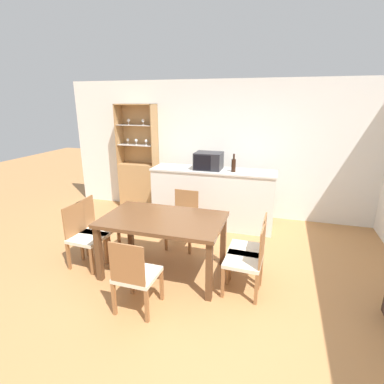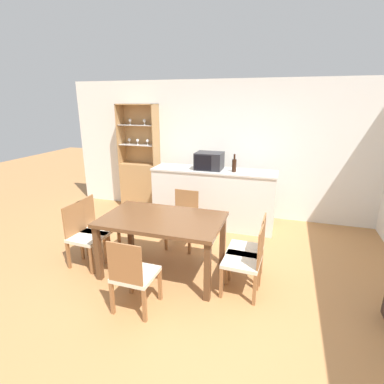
{
  "view_description": "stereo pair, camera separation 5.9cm",
  "coord_description": "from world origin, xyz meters",
  "px_view_note": "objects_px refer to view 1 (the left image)",
  "views": [
    {
      "loc": [
        0.86,
        -3.02,
        2.18
      ],
      "look_at": [
        -0.37,
        1.08,
        0.86
      ],
      "focal_mm": 28.0,
      "sensor_mm": 36.0,
      "label": 1
    },
    {
      "loc": [
        0.92,
        -3.0,
        2.18
      ],
      "look_at": [
        -0.37,
        1.08,
        0.86
      ],
      "focal_mm": 28.0,
      "sensor_mm": 36.0,
      "label": 2
    }
  ],
  "objects_px": {
    "display_cabinet": "(139,178)",
    "wine_bottle": "(234,165)",
    "dining_chair_head_far": "(183,220)",
    "dining_chair_side_right_far": "(250,249)",
    "dining_chair_side_left_near": "(85,236)",
    "dining_table": "(163,224)",
    "dining_chair_head_near": "(135,275)",
    "dining_chair_side_left_far": "(97,228)",
    "dining_chair_side_right_near": "(247,260)",
    "microwave": "(209,161)"
  },
  "relations": [
    {
      "from": "display_cabinet",
      "to": "wine_bottle",
      "type": "distance_m",
      "value": 2.18
    },
    {
      "from": "dining_chair_head_far",
      "to": "dining_chair_side_right_far",
      "type": "bearing_deg",
      "value": 151.4
    },
    {
      "from": "dining_chair_side_left_near",
      "to": "dining_chair_side_right_far",
      "type": "bearing_deg",
      "value": 101.42
    },
    {
      "from": "dining_chair_side_left_near",
      "to": "dining_chair_head_far",
      "type": "bearing_deg",
      "value": 134.7
    },
    {
      "from": "dining_table",
      "to": "dining_chair_side_left_near",
      "type": "relative_size",
      "value": 1.78
    },
    {
      "from": "dining_chair_head_near",
      "to": "dining_chair_head_far",
      "type": "height_order",
      "value": "same"
    },
    {
      "from": "display_cabinet",
      "to": "dining_chair_side_left_far",
      "type": "height_order",
      "value": "display_cabinet"
    },
    {
      "from": "display_cabinet",
      "to": "dining_chair_side_right_far",
      "type": "xyz_separation_m",
      "value": [
        2.52,
        -2.08,
        -0.2
      ]
    },
    {
      "from": "dining_chair_side_right_near",
      "to": "dining_chair_head_near",
      "type": "distance_m",
      "value": 1.27
    },
    {
      "from": "microwave",
      "to": "dining_table",
      "type": "bearing_deg",
      "value": -95.48
    },
    {
      "from": "dining_chair_side_right_far",
      "to": "dining_chair_head_near",
      "type": "distance_m",
      "value": 1.43
    },
    {
      "from": "dining_chair_side_right_near",
      "to": "dining_chair_side_left_far",
      "type": "relative_size",
      "value": 1.0
    },
    {
      "from": "dining_chair_head_far",
      "to": "dining_chair_head_near",
      "type": "bearing_deg",
      "value": 92.39
    },
    {
      "from": "dining_table",
      "to": "dining_chair_side_left_far",
      "type": "height_order",
      "value": "dining_chair_side_left_far"
    },
    {
      "from": "dining_chair_side_right_near",
      "to": "dining_chair_head_near",
      "type": "bearing_deg",
      "value": 123.83
    },
    {
      "from": "dining_chair_side_left_far",
      "to": "microwave",
      "type": "relative_size",
      "value": 1.86
    },
    {
      "from": "display_cabinet",
      "to": "dining_chair_side_left_near",
      "type": "bearing_deg",
      "value": -81.71
    },
    {
      "from": "display_cabinet",
      "to": "dining_chair_side_left_near",
      "type": "xyz_separation_m",
      "value": [
        0.34,
        -2.36,
        -0.2
      ]
    },
    {
      "from": "dining_table",
      "to": "dining_chair_side_left_near",
      "type": "height_order",
      "value": "dining_chair_side_left_near"
    },
    {
      "from": "dining_chair_head_far",
      "to": "dining_chair_side_right_near",
      "type": "bearing_deg",
      "value": 141.69
    },
    {
      "from": "dining_chair_side_right_near",
      "to": "dining_table",
      "type": "bearing_deg",
      "value": 85.44
    },
    {
      "from": "dining_chair_head_near",
      "to": "dining_chair_side_left_far",
      "type": "bearing_deg",
      "value": 140.51
    },
    {
      "from": "display_cabinet",
      "to": "dining_chair_side_right_near",
      "type": "height_order",
      "value": "display_cabinet"
    },
    {
      "from": "dining_table",
      "to": "dining_chair_side_right_far",
      "type": "distance_m",
      "value": 1.12
    },
    {
      "from": "dining_chair_side_right_near",
      "to": "dining_chair_side_right_far",
      "type": "bearing_deg",
      "value": 2.93
    },
    {
      "from": "dining_chair_side_left_near",
      "to": "dining_chair_side_right_far",
      "type": "xyz_separation_m",
      "value": [
        2.17,
        0.28,
        0.0
      ]
    },
    {
      "from": "dining_chair_side_right_far",
      "to": "dining_chair_head_far",
      "type": "bearing_deg",
      "value": 60.37
    },
    {
      "from": "dining_table",
      "to": "microwave",
      "type": "distance_m",
      "value": 1.8
    },
    {
      "from": "dining_chair_side_right_near",
      "to": "wine_bottle",
      "type": "xyz_separation_m",
      "value": [
        -0.47,
        1.79,
        0.72
      ]
    },
    {
      "from": "display_cabinet",
      "to": "dining_chair_side_right_far",
      "type": "relative_size",
      "value": 2.47
    },
    {
      "from": "dining_chair_side_left_near",
      "to": "wine_bottle",
      "type": "height_order",
      "value": "wine_bottle"
    },
    {
      "from": "dining_chair_side_right_near",
      "to": "wine_bottle",
      "type": "height_order",
      "value": "wine_bottle"
    },
    {
      "from": "dining_table",
      "to": "dining_chair_side_left_near",
      "type": "xyz_separation_m",
      "value": [
        -1.09,
        -0.14,
        -0.25
      ]
    },
    {
      "from": "dining_chair_head_near",
      "to": "dining_chair_side_left_near",
      "type": "bearing_deg",
      "value": 150.01
    },
    {
      "from": "display_cabinet",
      "to": "dining_table",
      "type": "distance_m",
      "value": 2.64
    },
    {
      "from": "dining_chair_side_left_near",
      "to": "wine_bottle",
      "type": "relative_size",
      "value": 2.84
    },
    {
      "from": "dining_chair_side_right_near",
      "to": "dining_chair_side_right_far",
      "type": "xyz_separation_m",
      "value": [
        0.0,
        0.28,
        0.0
      ]
    },
    {
      "from": "dining_chair_side_left_far",
      "to": "microwave",
      "type": "bearing_deg",
      "value": 140.02
    },
    {
      "from": "dining_chair_side_right_far",
      "to": "microwave",
      "type": "height_order",
      "value": "microwave"
    },
    {
      "from": "dining_table",
      "to": "wine_bottle",
      "type": "relative_size",
      "value": 5.05
    },
    {
      "from": "dining_chair_side_left_far",
      "to": "wine_bottle",
      "type": "xyz_separation_m",
      "value": [
        1.7,
        1.51,
        0.72
      ]
    },
    {
      "from": "dining_chair_head_far",
      "to": "microwave",
      "type": "distance_m",
      "value": 1.21
    },
    {
      "from": "dining_table",
      "to": "dining_chair_head_far",
      "type": "relative_size",
      "value": 1.78
    },
    {
      "from": "dining_chair_side_left_far",
      "to": "microwave",
      "type": "distance_m",
      "value": 2.15
    },
    {
      "from": "dining_chair_side_right_near",
      "to": "dining_chair_side_left_far",
      "type": "height_order",
      "value": "same"
    },
    {
      "from": "microwave",
      "to": "wine_bottle",
      "type": "distance_m",
      "value": 0.46
    },
    {
      "from": "dining_chair_head_near",
      "to": "microwave",
      "type": "distance_m",
      "value": 2.63
    },
    {
      "from": "display_cabinet",
      "to": "wine_bottle",
      "type": "height_order",
      "value": "display_cabinet"
    },
    {
      "from": "microwave",
      "to": "dining_chair_head_far",
      "type": "bearing_deg",
      "value": -99.96
    },
    {
      "from": "dining_chair_side_left_near",
      "to": "wine_bottle",
      "type": "xyz_separation_m",
      "value": [
        1.7,
        1.78,
        0.72
      ]
    }
  ]
}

